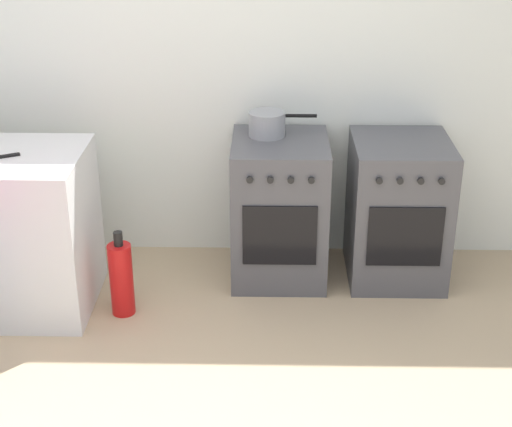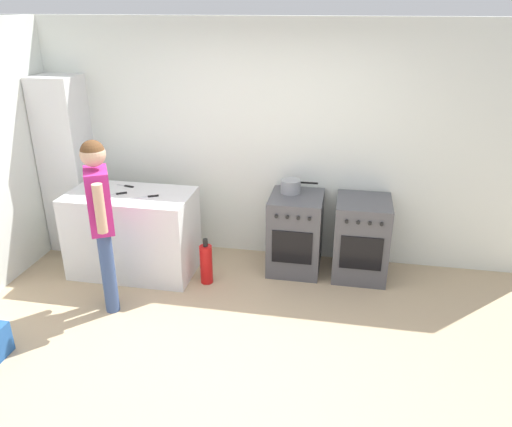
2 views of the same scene
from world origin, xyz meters
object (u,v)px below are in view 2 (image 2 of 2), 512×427
at_px(oven_right, 361,238).
at_px(knife_chef, 113,195).
at_px(knife_carving, 144,197).
at_px(pot, 291,186).
at_px(larder_cabinet, 67,165).
at_px(knife_utility, 86,196).
at_px(fire_extinguisher, 206,264).
at_px(oven_left, 295,233).
at_px(person, 100,212).
at_px(knife_paring, 127,186).

xyz_separation_m(oven_right, knife_chef, (-2.54, -0.44, 0.48)).
distance_m(knife_carving, knife_chef, 0.34).
bearing_deg(pot, larder_cabinet, 179.90).
height_order(knife_chef, knife_utility, same).
bearing_deg(pot, knife_chef, -163.02).
distance_m(knife_chef, knife_utility, 0.27).
xyz_separation_m(oven_right, knife_utility, (-2.80, -0.53, 0.48)).
height_order(pot, fire_extinguisher, pot).
bearing_deg(fire_extinguisher, oven_right, 16.95).
relative_size(knife_utility, larder_cabinet, 0.12).
relative_size(knife_carving, larder_cabinet, 0.15).
bearing_deg(larder_cabinet, knife_utility, -48.77).
relative_size(oven_right, knife_carving, 2.77).
height_order(pot, larder_cabinet, larder_cabinet).
xyz_separation_m(oven_left, pot, (-0.08, 0.10, 0.50)).
bearing_deg(knife_carving, larder_cabinet, 154.13).
relative_size(oven_right, knife_chef, 3.08).
relative_size(pot, person, 0.24).
bearing_deg(knife_utility, oven_left, 14.10).
distance_m(oven_right, knife_carving, 2.30).
bearing_deg(fire_extinguisher, larder_cabinet, 161.95).
distance_m(oven_right, larder_cabinet, 3.40).
height_order(pot, knife_chef, pot).
bearing_deg(oven_right, person, -155.39).
xyz_separation_m(knife_chef, fire_extinguisher, (0.97, -0.04, -0.69)).
xyz_separation_m(knife_carving, person, (-0.15, -0.62, 0.08)).
height_order(knife_carving, fire_extinguisher, knife_carving).
height_order(oven_left, person, person).
xyz_separation_m(pot, knife_utility, (-2.02, -0.62, -0.02)).
bearing_deg(oven_left, knife_utility, -165.90).
relative_size(oven_right, knife_paring, 4.04).
bearing_deg(fire_extinguisher, knife_paring, 162.42).
height_order(pot, knife_carving, pot).
bearing_deg(pot, fire_extinguisher, -144.10).
xyz_separation_m(knife_paring, fire_extinguisher, (0.94, -0.30, -0.69)).
bearing_deg(fire_extinguisher, person, -142.56).
relative_size(knife_carving, knife_chef, 1.11).
height_order(oven_right, knife_utility, knife_utility).
xyz_separation_m(fire_extinguisher, larder_cabinet, (-1.78, 0.58, 0.78)).
bearing_deg(person, knife_carving, 76.86).
height_order(knife_paring, fire_extinguisher, knife_paring).
distance_m(oven_left, larder_cabinet, 2.71).
distance_m(pot, person, 1.97).
height_order(knife_carving, knife_utility, same).
xyz_separation_m(oven_right, knife_paring, (-2.51, -0.18, 0.48)).
distance_m(oven_left, knife_paring, 1.88).
xyz_separation_m(knife_utility, larder_cabinet, (-0.55, 0.63, 0.10)).
relative_size(knife_paring, fire_extinguisher, 0.42).
distance_m(pot, knife_utility, 2.12).
distance_m(knife_paring, larder_cabinet, 0.89).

